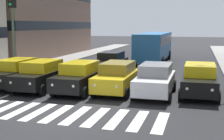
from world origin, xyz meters
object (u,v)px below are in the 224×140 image
car_1 (155,79)px  car_2 (117,77)px  street_lamp_right (18,17)px  car_5 (15,73)px  car_row2_0 (111,62)px  car_4 (41,75)px  bus_behind_traffic (154,44)px  car_0 (200,80)px  car_3 (79,77)px

car_1 → car_2: 2.21m
street_lamp_right → car_5: bearing=117.5°
car_row2_0 → street_lamp_right: 7.70m
car_1 → car_4: 6.74m
car_4 → bus_behind_traffic: bearing=-106.5°
street_lamp_right → car_4: bearing=135.2°
car_5 → car_row2_0: bearing=-122.9°
car_4 → car_5: 2.02m
car_4 → street_lamp_right: size_ratio=0.65×
car_0 → car_row2_0: 9.02m
car_row2_0 → car_3: bearing=91.0°
car_1 → street_lamp_right: bearing=-18.1°
car_1 → car_2: size_ratio=1.00×
car_2 → car_row2_0: bearing=-70.9°
car_4 → car_row2_0: (-2.30, -6.94, 0.00)m
car_2 → street_lamp_right: (8.33, -3.26, 3.48)m
car_1 → car_5: same height
car_0 → car_4: (9.05, 0.96, 0.00)m
car_0 → car_row2_0: (6.75, -5.98, 0.00)m
car_1 → car_2: same height
car_0 → car_3: size_ratio=1.00×
car_2 → car_5: size_ratio=1.00×
car_3 → street_lamp_right: (6.22, -3.75, 3.48)m
car_5 → car_row2_0: 7.90m
car_3 → bus_behind_traffic: bearing=-97.9°
car_1 → car_3: size_ratio=1.00×
car_2 → bus_behind_traffic: bus_behind_traffic is taller
car_4 → bus_behind_traffic: (-4.53, -15.25, 0.97)m
car_5 → bus_behind_traffic: bus_behind_traffic is taller
car_5 → car_3: bearing=176.3°
car_5 → bus_behind_traffic: (-6.52, -14.94, 0.97)m
street_lamp_right → car_3: bearing=148.9°
car_4 → bus_behind_traffic: bus_behind_traffic is taller
car_1 → bus_behind_traffic: 15.11m
car_0 → car_2: (4.52, 0.45, 0.00)m
car_0 → car_5: bearing=3.4°
car_0 → car_3: bearing=8.1°
bus_behind_traffic → car_4: bearing=73.5°
car_1 → bus_behind_traffic: bus_behind_traffic is taller
car_1 → street_lamp_right: 11.61m
bus_behind_traffic → street_lamp_right: 14.40m
car_4 → car_5: bearing=-8.7°
car_2 → car_4: size_ratio=1.00×
car_2 → car_row2_0: same height
car_1 → car_4: size_ratio=1.00×
car_3 → bus_behind_traffic: 15.41m
car_1 → car_5: size_ratio=1.00×
bus_behind_traffic → car_1: bearing=98.4°
car_3 → street_lamp_right: bearing=-31.1°
car_2 → street_lamp_right: street_lamp_right is taller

